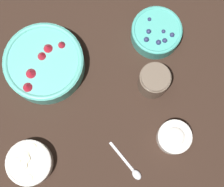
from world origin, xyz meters
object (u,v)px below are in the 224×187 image
(bowl_blueberries, at_px, (156,32))
(bowl_cream, at_px, (174,137))
(bowl_strawberries, at_px, (44,63))
(bowl_bananas, at_px, (29,163))
(jar_chocolate, at_px, (154,81))

(bowl_blueberries, bearing_deg, bowl_cream, 92.44)
(bowl_strawberries, xyz_separation_m, bowl_bananas, (0.06, 0.29, -0.01))
(bowl_bananas, height_order, jar_chocolate, jar_chocolate)
(bowl_strawberries, xyz_separation_m, jar_chocolate, (-0.32, 0.09, 0.01))
(jar_chocolate, bearing_deg, bowl_cream, 103.89)
(bowl_blueberries, bearing_deg, jar_chocolate, 79.78)
(bowl_strawberries, relative_size, bowl_blueberries, 1.56)
(bowl_strawberries, distance_m, bowl_bananas, 0.30)
(bowl_blueberries, xyz_separation_m, bowl_cream, (-0.01, 0.32, -0.00))
(bowl_blueberries, bearing_deg, bowl_strawberries, 10.82)
(bowl_strawberries, bearing_deg, jar_chocolate, 164.59)
(bowl_bananas, xyz_separation_m, jar_chocolate, (-0.38, -0.20, 0.02))
(bowl_strawberries, bearing_deg, bowl_cream, 144.64)
(bowl_blueberries, xyz_separation_m, jar_chocolate, (0.03, 0.15, 0.01))
(bowl_strawberries, relative_size, jar_chocolate, 2.39)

